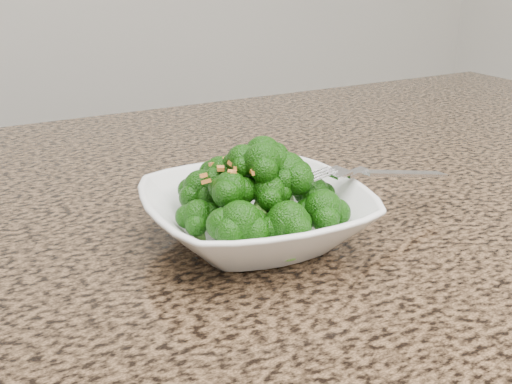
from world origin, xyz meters
TOP-DOWN VIEW (x-y plane):
  - granite_counter at (0.00, 0.30)m, footprint 1.64×1.04m
  - bowl at (-0.06, 0.26)m, footprint 0.23×0.23m
  - broccoli_pile at (-0.06, 0.26)m, footprint 0.18×0.18m
  - garlic_topping at (-0.06, 0.26)m, footprint 0.11×0.11m
  - fork at (0.05, 0.24)m, footprint 0.20×0.05m

SIDE VIEW (x-z plane):
  - granite_counter at x=0.00m, z-range 0.87..0.90m
  - bowl at x=-0.06m, z-range 0.90..0.95m
  - fork at x=0.05m, z-range 0.95..0.96m
  - broccoli_pile at x=-0.06m, z-range 0.95..1.02m
  - garlic_topping at x=-0.06m, z-range 1.02..1.02m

